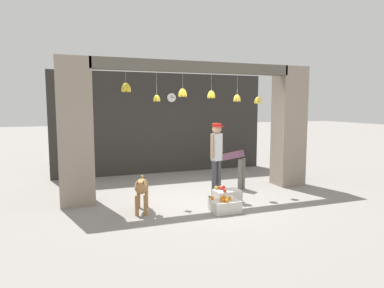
% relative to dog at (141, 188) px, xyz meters
% --- Properties ---
extents(ground_plane, '(60.00, 60.00, 0.00)m').
position_rel_dog_xyz_m(ground_plane, '(1.48, 0.73, -0.48)').
color(ground_plane, gray).
extents(shop_back_wall, '(6.57, 0.12, 3.05)m').
position_rel_dog_xyz_m(shop_back_wall, '(1.48, 3.74, 1.05)').
color(shop_back_wall, '#2D2B28').
rests_on(shop_back_wall, ground_plane).
extents(shop_pillar_left, '(0.70, 0.60, 3.05)m').
position_rel_dog_xyz_m(shop_pillar_left, '(-1.16, 1.03, 1.05)').
color(shop_pillar_left, gray).
rests_on(shop_pillar_left, ground_plane).
extents(shop_pillar_right, '(0.70, 0.60, 3.05)m').
position_rel_dog_xyz_m(shop_pillar_right, '(4.11, 1.03, 1.05)').
color(shop_pillar_right, gray).
rests_on(shop_pillar_right, ground_plane).
extents(storefront_awning, '(4.67, 0.29, 0.95)m').
position_rel_dog_xyz_m(storefront_awning, '(1.47, 0.85, 2.39)').
color(storefront_awning, '#5B564C').
extents(dog, '(0.43, 0.96, 0.70)m').
position_rel_dog_xyz_m(dog, '(0.00, 0.00, 0.00)').
color(dog, '#9E7042').
rests_on(dog, ground_plane).
extents(shopkeeper, '(0.33, 0.29, 1.67)m').
position_rel_dog_xyz_m(shopkeeper, '(1.87, 0.61, 0.51)').
color(shopkeeper, '#424247').
rests_on(shopkeeper, ground_plane).
extents(worker_stooping, '(0.53, 0.70, 0.99)m').
position_rel_dog_xyz_m(worker_stooping, '(2.60, 1.13, 0.18)').
color(worker_stooping, '#6B665B').
rests_on(worker_stooping, ground_plane).
extents(fruit_crate_oranges, '(0.54, 0.41, 0.31)m').
position_rel_dog_xyz_m(fruit_crate_oranges, '(1.53, -0.55, -0.35)').
color(fruit_crate_oranges, silver).
rests_on(fruit_crate_oranges, ground_plane).
extents(fruit_crate_apples, '(0.55, 0.38, 0.34)m').
position_rel_dog_xyz_m(fruit_crate_apples, '(1.88, 0.07, -0.34)').
color(fruit_crate_apples, silver).
rests_on(fruit_crate_apples, ground_plane).
extents(water_bottle, '(0.07, 0.07, 0.24)m').
position_rel_dog_xyz_m(water_bottle, '(1.36, -0.18, -0.37)').
color(water_bottle, silver).
rests_on(water_bottle, ground_plane).
extents(wall_clock, '(0.29, 0.03, 0.29)m').
position_rel_dog_xyz_m(wall_clock, '(1.73, 3.66, 1.83)').
color(wall_clock, black).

